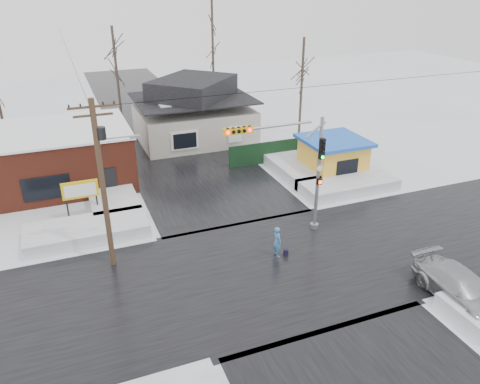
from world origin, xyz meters
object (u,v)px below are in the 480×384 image
object	(u,v)px
pedestrian	(277,242)
car	(461,288)
marquee_sign	(80,191)
utility_pole	(103,176)
traffic_signal	(295,163)
kiosk	(333,156)

from	to	relation	value
pedestrian	car	xyz separation A→B (m)	(6.34, -6.72, -0.14)
marquee_sign	pedestrian	bearing A→B (deg)	-41.72
utility_pole	marquee_sign	xyz separation A→B (m)	(-1.07, 5.99, -3.19)
traffic_signal	marquee_sign	world-z (taller)	traffic_signal
utility_pole	car	distance (m)	17.94
marquee_sign	utility_pole	bearing A→B (deg)	-79.87
marquee_sign	kiosk	distance (m)	18.51
marquee_sign	traffic_signal	bearing A→B (deg)	-29.72
utility_pole	marquee_sign	world-z (taller)	utility_pole
kiosk	car	distance (m)	15.93
marquee_sign	car	bearing A→B (deg)	-43.79
kiosk	pedestrian	distance (m)	12.72
traffic_signal	utility_pole	bearing A→B (deg)	177.05
utility_pole	kiosk	size ratio (longest dim) A/B	1.96
marquee_sign	pedestrian	size ratio (longest dim) A/B	1.42
traffic_signal	utility_pole	distance (m)	10.39
car	utility_pole	bearing A→B (deg)	147.78
traffic_signal	marquee_sign	bearing A→B (deg)	150.28
traffic_signal	utility_pole	size ratio (longest dim) A/B	0.78
kiosk	marquee_sign	bearing A→B (deg)	-178.45
kiosk	car	xyz separation A→B (m)	(-2.65, -15.70, -0.71)
utility_pole	marquee_sign	distance (m)	6.87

